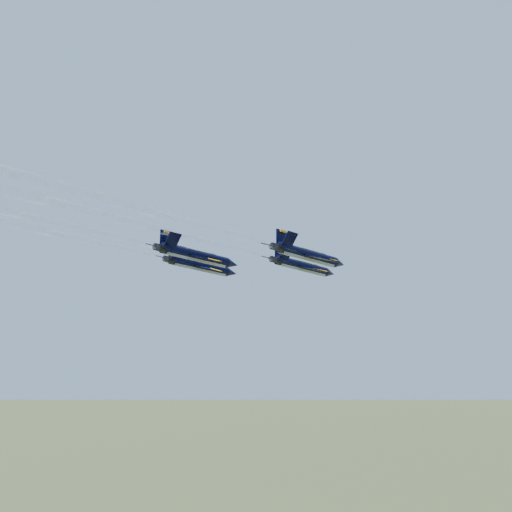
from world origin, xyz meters
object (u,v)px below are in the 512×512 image
at_px(jet_lead, 303,266).
at_px(jet_right, 309,255).
at_px(jet_slot, 197,256).
at_px(jet_left, 201,266).

height_order(jet_lead, jet_right, same).
relative_size(jet_right, jet_slot, 1.00).
bearing_deg(jet_lead, jet_slot, -91.33).
xyz_separation_m(jet_left, jet_right, (22.57, -8.50, 0.00)).
bearing_deg(jet_slot, jet_lead, 88.67).
height_order(jet_right, jet_slot, same).
height_order(jet_lead, jet_left, same).
bearing_deg(jet_right, jet_slot, -136.89).
relative_size(jet_lead, jet_left, 1.00).
bearing_deg(jet_slot, jet_right, 43.11).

